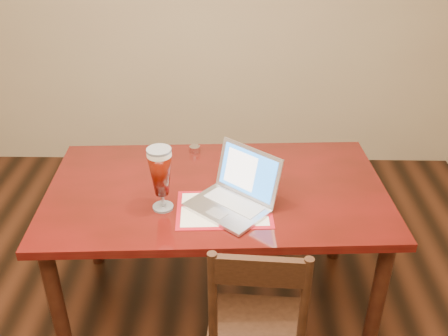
{
  "coord_description": "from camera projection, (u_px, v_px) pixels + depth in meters",
  "views": [
    {
      "loc": [
        0.35,
        -1.4,
        2.19
      ],
      "look_at": [
        0.31,
        0.78,
        0.91
      ],
      "focal_mm": 40.0,
      "sensor_mm": 36.0,
      "label": 1
    }
  ],
  "objects": [
    {
      "name": "room_shell",
      "position": [
        113.0,
        48.0,
        1.43
      ],
      "size": [
        4.51,
        5.01,
        2.71
      ],
      "color": "tan",
      "rests_on": "ground"
    },
    {
      "name": "dining_chair",
      "position": [
        256.0,
        333.0,
        2.16
      ],
      "size": [
        0.46,
        0.44,
        1.02
      ],
      "rotation": [
        0.0,
        0.0,
        -0.06
      ],
      "color": "#331A0E",
      "rests_on": "ground"
    },
    {
      "name": "dining_table",
      "position": [
        216.0,
        203.0,
        2.59
      ],
      "size": [
        1.77,
        1.06,
        1.13
      ],
      "rotation": [
        0.0,
        0.0,
        0.05
      ],
      "color": "#530C0B",
      "rests_on": "ground"
    }
  ]
}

